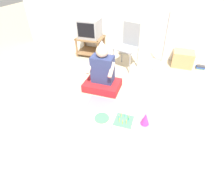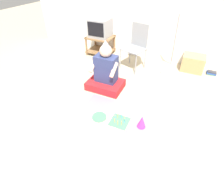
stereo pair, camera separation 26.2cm
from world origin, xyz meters
name	(u,v)px [view 2 (the right image)]	position (x,y,z in m)	size (l,w,h in m)	color
ground_plane	(119,122)	(0.00, 0.00, 0.00)	(16.00, 16.00, 0.00)	tan
tv_stand	(100,43)	(-1.31, 1.97, 0.26)	(0.60, 0.50, 0.43)	olive
tv	(100,28)	(-1.31, 1.98, 0.64)	(0.46, 0.44, 0.41)	#99999E
folding_chair	(136,44)	(-0.32, 1.65, 0.52)	(0.52, 0.50, 0.91)	gray
cardboard_box_stack	(193,63)	(0.82, 2.01, 0.16)	(0.43, 0.34, 0.33)	tan
dust_mop	(171,56)	(0.39, 1.78, 0.34)	(0.28, 0.52, 1.18)	#B2ADA3
book_pile	(211,73)	(1.21, 2.00, 0.03)	(0.18, 0.14, 0.07)	#60936B
person_seated	(106,74)	(-0.55, 0.70, 0.29)	(0.62, 0.44, 0.88)	red
party_cloth	(113,121)	(-0.09, -0.02, 0.00)	(1.13, 0.91, 0.01)	pink
birthday_cake	(119,124)	(0.03, -0.06, 0.05)	(0.25, 0.25, 0.17)	#F4E0C6
party_hat_blue	(142,122)	(0.31, 0.05, 0.10)	(0.12, 0.12, 0.19)	#CC338C
paper_plate	(99,117)	(-0.30, -0.03, 0.01)	(0.22, 0.22, 0.01)	#4CB266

